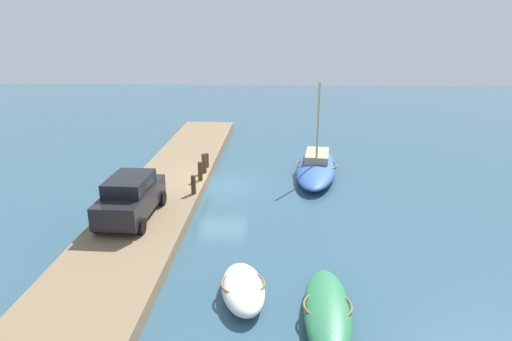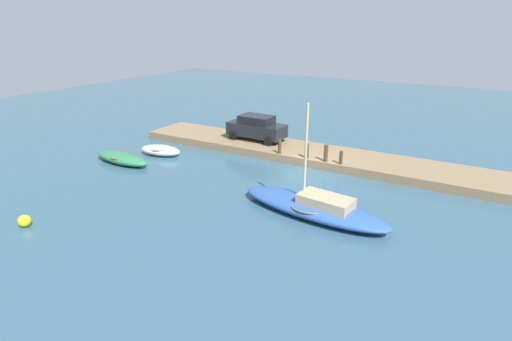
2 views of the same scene
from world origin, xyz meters
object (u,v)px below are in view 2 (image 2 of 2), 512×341
at_px(mooring_post_mid_east, 307,151).
at_px(dinghy_white, 161,150).
at_px(sailboat_blue, 314,206).
at_px(mooring_post_west, 341,158).
at_px(marker_buoy, 25,221).
at_px(parked_car, 257,127).
at_px(rowboat_green, 122,158).
at_px(mooring_post_mid_west, 326,153).
at_px(mooring_post_east, 280,147).

bearing_deg(mooring_post_mid_east, dinghy_white, 17.06).
relative_size(sailboat_blue, mooring_post_mid_east, 7.95).
relative_size(mooring_post_west, marker_buoy, 1.46).
bearing_deg(dinghy_white, parked_car, -143.58).
bearing_deg(sailboat_blue, marker_buoy, 41.90).
relative_size(rowboat_green, marker_buoy, 7.96).
distance_m(mooring_post_mid_west, mooring_post_mid_east, 1.25).
bearing_deg(parked_car, dinghy_white, 47.78).
height_order(mooring_post_west, parked_car, parked_car).
xyz_separation_m(rowboat_green, mooring_post_east, (-8.72, -5.49, 0.66)).
bearing_deg(mooring_post_west, mooring_post_mid_west, 0.00).
bearing_deg(parked_car, mooring_post_west, 165.33).
relative_size(dinghy_white, mooring_post_east, 3.45).
height_order(rowboat_green, mooring_post_mid_west, mooring_post_mid_west).
xyz_separation_m(dinghy_white, mooring_post_mid_east, (-9.63, -2.96, 0.69)).
bearing_deg(sailboat_blue, mooring_post_mid_east, -56.97).
distance_m(dinghy_white, mooring_post_mid_west, 11.30).
bearing_deg(dinghy_white, marker_buoy, 89.44).
relative_size(mooring_post_mid_east, marker_buoy, 1.76).
relative_size(sailboat_blue, mooring_post_mid_west, 7.37).
bearing_deg(rowboat_green, mooring_post_west, -154.53).
bearing_deg(rowboat_green, mooring_post_east, -145.42).
distance_m(sailboat_blue, dinghy_white, 13.07).
distance_m(dinghy_white, mooring_post_east, 8.26).
height_order(sailboat_blue, mooring_post_west, sailboat_blue).
distance_m(mooring_post_mid_west, parked_car, 6.46).
xyz_separation_m(sailboat_blue, mooring_post_west, (0.80, -6.20, 0.50)).
bearing_deg(mooring_post_mid_west, parked_car, -18.51).
xyz_separation_m(mooring_post_mid_west, marker_buoy, (9.10, 13.79, -0.80)).
bearing_deg(marker_buoy, mooring_post_mid_west, -123.41).
distance_m(sailboat_blue, mooring_post_east, 7.96).
distance_m(mooring_post_west, marker_buoy, 17.09).
bearing_deg(mooring_post_west, mooring_post_mid_east, 0.00).
bearing_deg(rowboat_green, mooring_post_mid_east, -150.36).
bearing_deg(marker_buoy, dinghy_white, -80.63).
relative_size(mooring_post_mid_east, mooring_post_east, 1.09).
relative_size(sailboat_blue, marker_buoy, 13.98).
relative_size(rowboat_green, mooring_post_mid_west, 4.20).
relative_size(parked_car, marker_buoy, 7.58).
height_order(sailboat_blue, marker_buoy, sailboat_blue).
bearing_deg(mooring_post_mid_east, sailboat_blue, 116.04).
xyz_separation_m(mooring_post_east, marker_buoy, (5.90, 13.79, -0.71)).
relative_size(rowboat_green, mooring_post_mid_east, 4.53).
bearing_deg(dinghy_white, rowboat_green, 57.99).
distance_m(mooring_post_west, parked_car, 7.39).
height_order(rowboat_green, mooring_post_mid_east, mooring_post_mid_east).
height_order(dinghy_white, mooring_post_east, mooring_post_east).
relative_size(mooring_post_east, marker_buoy, 1.61).
bearing_deg(parked_car, sailboat_blue, 135.17).
distance_m(mooring_post_mid_east, marker_buoy, 15.88).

